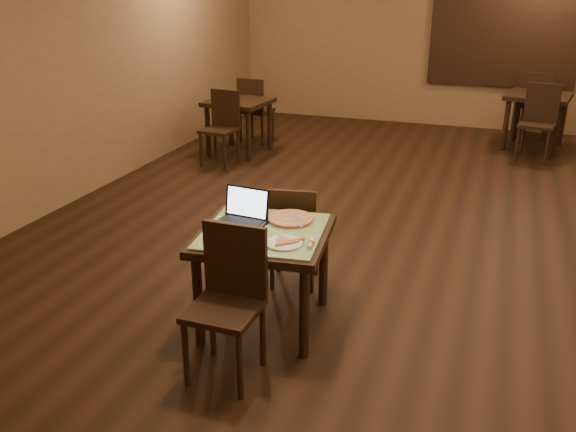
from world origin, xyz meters
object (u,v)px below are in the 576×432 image
at_px(laptop, 244,213).
at_px(pizza_pan, 290,220).
at_px(other_table_a, 538,103).
at_px(tiled_table, 264,243).
at_px(other_table_a_chair_near, 539,118).
at_px(other_table_b_chair_near, 222,123).
at_px(other_table_b, 239,109).
at_px(other_table_b_chair_far, 254,107).
at_px(other_table_a_chair_far, 535,101).
at_px(chair_main_near, 229,293).
at_px(chair_main_far, 294,231).

distance_m(laptop, pizza_pan, 0.35).
bearing_deg(other_table_a, tiled_table, -98.19).
distance_m(other_table_a_chair_near, other_table_b_chair_near, 4.45).
height_order(laptop, pizza_pan, laptop).
xyz_separation_m(other_table_a, other_table_b, (-4.10, -1.72, -0.03)).
distance_m(tiled_table, other_table_a_chair_near, 5.78).
bearing_deg(laptop, pizza_pan, 27.92).
bearing_deg(laptop, other_table_b_chair_far, 117.06).
relative_size(laptop, other_table_a_chair_far, 0.36).
distance_m(chair_main_near, chair_main_far, 1.24).
height_order(tiled_table, pizza_pan, pizza_pan).
xyz_separation_m(other_table_a_chair_near, other_table_b, (-4.12, -1.10, 0.05)).
bearing_deg(tiled_table, chair_main_far, 82.13).
xyz_separation_m(chair_main_near, chair_main_far, (0.01, 1.23, -0.06)).
distance_m(other_table_a, other_table_a_chair_far, 0.63).
height_order(chair_main_near, pizza_pan, chair_main_near).
bearing_deg(other_table_b, tiled_table, -58.70).
bearing_deg(other_table_a, other_table_b_chair_near, -140.40).
bearing_deg(other_table_b_chair_far, other_table_a, -159.28).
distance_m(other_table_a, other_table_b_chair_far, 4.27).
height_order(pizza_pan, other_table_a_chair_near, other_table_a_chair_near).
height_order(chair_main_near, other_table_a_chair_near, other_table_a_chair_near).
bearing_deg(other_table_b_chair_near, chair_main_far, -50.48).
height_order(tiled_table, chair_main_far, chair_main_far).
xyz_separation_m(chair_main_near, pizza_pan, (0.12, 0.85, 0.20)).
distance_m(other_table_a_chair_far, other_table_b_chair_far, 4.46).
xyz_separation_m(other_table_a, other_table_b_chair_far, (-4.11, -1.13, -0.11)).
relative_size(tiled_table, other_table_a, 1.00).
distance_m(tiled_table, chair_main_far, 0.64).
height_order(other_table_b_chair_near, other_table_b_chair_far, same).
bearing_deg(chair_main_far, chair_main_near, 79.14).
relative_size(pizza_pan, other_table_b, 0.42).
relative_size(other_table_b, other_table_b_chair_far, 0.90).
relative_size(tiled_table, other_table_a_chair_near, 0.96).
distance_m(laptop, other_table_a_chair_near, 5.76).
bearing_deg(laptop, other_table_a, 75.00).
xyz_separation_m(tiled_table, other_table_a, (2.00, 6.04, 0.02)).
distance_m(chair_main_near, laptop, 0.79).
distance_m(laptop, other_table_b, 4.62).
distance_m(chair_main_far, laptop, 0.64).
xyz_separation_m(chair_main_far, other_table_b_chair_near, (-2.11, 3.10, 0.07)).
xyz_separation_m(chair_main_far, other_table_a, (1.99, 5.42, 0.18)).
distance_m(chair_main_far, other_table_b_chair_far, 4.79).
bearing_deg(other_table_a_chair_far, other_table_b_chair_far, 33.31).
relative_size(other_table_a, other_table_b_chair_far, 1.00).
bearing_deg(other_table_a_chair_near, other_table_a, 101.65).
bearing_deg(pizza_pan, chair_main_far, 105.49).
height_order(tiled_table, laptop, laptop).
xyz_separation_m(chair_main_far, other_table_b, (-2.12, 3.70, 0.15)).
xyz_separation_m(chair_main_far, other_table_a_chair_far, (1.97, 6.04, 0.09)).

